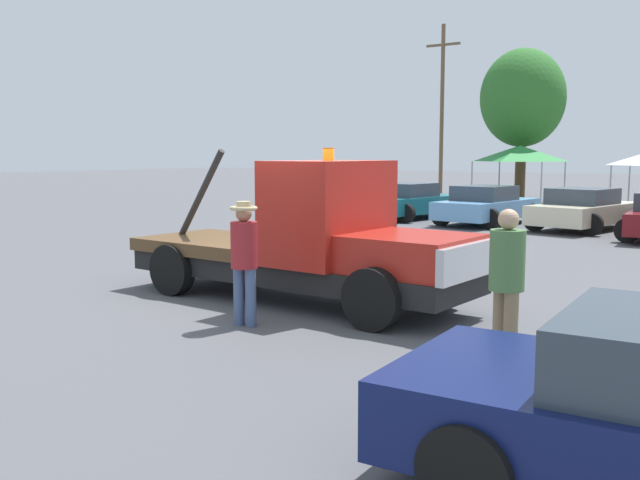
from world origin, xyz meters
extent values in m
plane|color=#545459|center=(0.00, 0.00, 0.00)|extent=(160.00, 160.00, 0.00)
cube|color=black|center=(0.00, 0.00, 0.53)|extent=(6.16, 1.88, 0.35)
cube|color=#B22319|center=(2.21, -0.05, 0.98)|extent=(1.75, 1.69, 0.55)
cube|color=silver|center=(3.11, -0.06, 0.95)|extent=(0.16, 1.76, 0.50)
cube|color=#B22319|center=(0.67, -0.01, 1.51)|extent=(1.39, 1.98, 1.62)
cube|color=brown|center=(-1.53, 0.03, 0.81)|extent=(3.10, 2.01, 0.22)
cylinder|color=black|center=(-2.22, 0.05, 1.70)|extent=(1.19, 0.14, 1.63)
cylinder|color=orange|center=(0.67, -0.01, 2.42)|extent=(0.18, 0.18, 0.20)
cylinder|color=black|center=(2.14, 0.88, 0.44)|extent=(0.88, 0.26, 0.88)
cylinder|color=black|center=(2.10, -0.97, 0.44)|extent=(0.88, 0.26, 0.88)
cylinder|color=black|center=(-1.97, 0.97, 0.44)|extent=(0.88, 0.26, 0.88)
cylinder|color=black|center=(-2.01, -0.89, 0.44)|extent=(0.88, 0.26, 0.88)
cylinder|color=black|center=(5.19, -3.12, 0.34)|extent=(0.68, 0.22, 0.68)
cylinder|color=black|center=(5.33, -4.96, 0.34)|extent=(0.68, 0.22, 0.68)
cylinder|color=#847051|center=(4.28, -1.49, 0.44)|extent=(0.16, 0.16, 0.88)
cylinder|color=#847051|center=(4.09, -1.36, 0.44)|extent=(0.16, 0.16, 0.88)
cylinder|color=#4C7542|center=(4.19, -1.42, 1.23)|extent=(0.40, 0.40, 0.69)
sphere|color=tan|center=(4.19, -1.42, 1.69)|extent=(0.24, 0.24, 0.24)
cylinder|color=#475B84|center=(0.59, -1.78, 0.41)|extent=(0.16, 0.16, 0.83)
cylinder|color=#475B84|center=(0.38, -1.80, 0.41)|extent=(0.16, 0.16, 0.83)
cylinder|color=maroon|center=(0.49, -1.79, 1.15)|extent=(0.38, 0.38, 0.66)
sphere|color=#A87A56|center=(0.49, -1.79, 1.59)|extent=(0.22, 0.22, 0.22)
torus|color=tan|center=(0.49, -1.79, 1.67)|extent=(0.39, 0.39, 0.06)
cylinder|color=tan|center=(0.49, -1.79, 1.72)|extent=(0.20, 0.20, 0.10)
cube|color=#196670|center=(-5.75, 14.28, 0.54)|extent=(2.39, 4.66, 0.60)
cube|color=#333D47|center=(-5.77, 14.06, 1.09)|extent=(1.85, 2.06, 0.50)
cylinder|color=black|center=(-6.44, 15.89, 0.34)|extent=(0.68, 0.22, 0.68)
cylinder|color=black|center=(-4.69, 15.68, 0.34)|extent=(0.68, 0.22, 0.68)
cylinder|color=black|center=(-6.81, 12.88, 0.34)|extent=(0.68, 0.22, 0.68)
cylinder|color=black|center=(-5.05, 12.66, 0.34)|extent=(0.68, 0.22, 0.68)
cube|color=#669ED1|center=(-2.58, 13.95, 0.54)|extent=(2.26, 4.58, 0.60)
cube|color=#333D47|center=(-2.60, 13.73, 1.09)|extent=(1.82, 2.00, 0.50)
cylinder|color=black|center=(-3.35, 15.53, 0.34)|extent=(0.68, 0.22, 0.68)
cylinder|color=black|center=(-1.56, 15.38, 0.34)|extent=(0.68, 0.22, 0.68)
cylinder|color=black|center=(-3.61, 12.53, 0.34)|extent=(0.68, 0.22, 0.68)
cylinder|color=black|center=(-1.81, 12.38, 0.34)|extent=(0.68, 0.22, 0.68)
cube|color=beige|center=(0.67, 14.08, 0.54)|extent=(2.62, 4.66, 0.60)
cube|color=#333D47|center=(0.63, 13.86, 1.09)|extent=(1.97, 2.10, 0.50)
cylinder|color=black|center=(0.02, 15.70, 0.34)|extent=(0.68, 0.22, 0.68)
cylinder|color=black|center=(1.81, 15.40, 0.34)|extent=(0.68, 0.22, 0.68)
cylinder|color=black|center=(-0.48, 12.75, 0.34)|extent=(0.68, 0.22, 0.68)
cylinder|color=black|center=(1.32, 12.45, 0.34)|extent=(0.68, 0.22, 0.68)
cylinder|color=black|center=(2.58, 11.37, 0.34)|extent=(0.68, 0.22, 0.68)
cylinder|color=#9E9EA3|center=(-7.64, 23.90, 1.02)|extent=(0.07, 0.07, 2.03)
cylinder|color=#9E9EA3|center=(-4.15, 23.90, 1.02)|extent=(0.07, 0.07, 2.03)
cylinder|color=#9E9EA3|center=(-7.64, 27.39, 1.02)|extent=(0.07, 0.07, 2.03)
cylinder|color=#9E9EA3|center=(-4.15, 27.39, 1.02)|extent=(0.07, 0.07, 2.03)
pyramid|color=#287F38|center=(-5.89, 25.65, 2.43)|extent=(3.49, 3.49, 0.79)
cylinder|color=#9E9EA3|center=(-0.69, 22.44, 0.96)|extent=(0.07, 0.07, 1.92)
cylinder|color=#9E9EA3|center=(-0.69, 25.72, 0.96)|extent=(0.07, 0.07, 1.92)
cylinder|color=brown|center=(-6.67, 27.88, 1.38)|extent=(0.55, 0.55, 2.76)
ellipsoid|color=#2D6B28|center=(-6.67, 27.88, 5.33)|extent=(4.42, 4.42, 5.13)
cylinder|color=brown|center=(-12.66, 30.50, 5.05)|extent=(0.24, 0.24, 10.10)
cube|color=brown|center=(-12.66, 30.50, 8.89)|extent=(2.20, 0.14, 0.14)
camera|label=1|loc=(7.20, -9.15, 2.43)|focal=40.00mm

